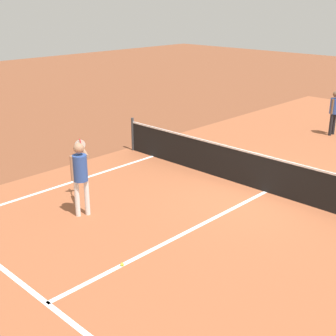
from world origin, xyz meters
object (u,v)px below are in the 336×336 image
(player_far, at_px, (334,109))
(tennis_ball_mid_court, at_px, (122,264))
(net, at_px, (267,174))
(player_near, at_px, (80,171))

(player_far, distance_m, tennis_ball_mid_court, 11.13)
(tennis_ball_mid_court, bearing_deg, player_far, 96.40)
(player_far, bearing_deg, net, -78.93)
(player_near, xyz_separation_m, player_far, (1.06, 10.22, -0.10))
(tennis_ball_mid_court, bearing_deg, player_near, 160.68)
(player_near, height_order, player_far, player_near)
(net, xyz_separation_m, player_near, (-2.27, -4.02, 0.58))
(net, height_order, player_near, player_near)
(player_near, relative_size, tennis_ball_mid_court, 25.90)
(player_far, height_order, tennis_ball_mid_court, player_far)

